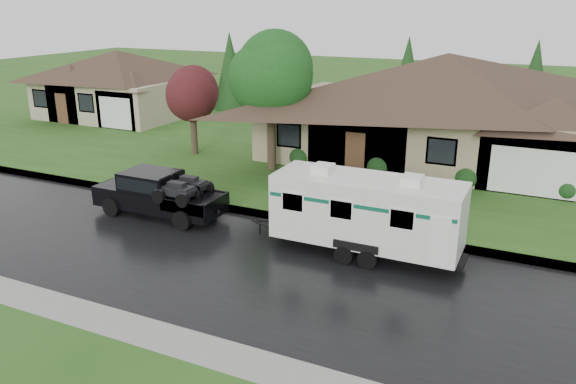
# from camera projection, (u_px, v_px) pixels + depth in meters

# --- Properties ---
(ground) EXTENTS (140.00, 140.00, 0.00)m
(ground) POSITION_uv_depth(u_px,v_px,m) (305.00, 249.00, 19.75)
(ground) COLOR #28541A
(ground) RESTS_ON ground
(road) EXTENTS (140.00, 8.00, 0.01)m
(road) POSITION_uv_depth(u_px,v_px,m) (280.00, 272.00, 18.03)
(road) COLOR black
(road) RESTS_ON ground
(curb) EXTENTS (140.00, 0.50, 0.15)m
(curb) POSITION_uv_depth(u_px,v_px,m) (328.00, 225.00, 21.65)
(curb) COLOR gray
(curb) RESTS_ON ground
(lawn) EXTENTS (140.00, 26.00, 0.15)m
(lawn) POSITION_uv_depth(u_px,v_px,m) (408.00, 151.00, 32.58)
(lawn) COLOR #28541A
(lawn) RESTS_ON ground
(house_main) EXTENTS (19.44, 10.80, 6.90)m
(house_main) POSITION_uv_depth(u_px,v_px,m) (450.00, 95.00, 29.53)
(house_main) COLOR #9C876A
(house_main) RESTS_ON lawn
(house_far) EXTENTS (10.80, 8.64, 5.80)m
(house_far) POSITION_uv_depth(u_px,v_px,m) (120.00, 78.00, 41.16)
(house_far) COLOR tan
(house_far) RESTS_ON lawn
(tree_left_green) EXTENTS (4.13, 4.13, 6.83)m
(tree_left_green) POSITION_uv_depth(u_px,v_px,m) (271.00, 75.00, 27.22)
(tree_left_green) COLOR #382B1E
(tree_left_green) RESTS_ON lawn
(tree_red) EXTENTS (2.99, 2.99, 4.95)m
(tree_red) POSITION_uv_depth(u_px,v_px,m) (192.00, 92.00, 30.61)
(tree_red) COLOR #382B1E
(tree_red) RESTS_ON lawn
(shrub_row) EXTENTS (13.60, 1.00, 1.00)m
(shrub_row) POSITION_uv_depth(u_px,v_px,m) (421.00, 170.00, 26.70)
(shrub_row) COLOR #143814
(shrub_row) RESTS_ON lawn
(pickup_truck) EXTENTS (5.43, 2.06, 1.81)m
(pickup_truck) POSITION_uv_depth(u_px,v_px,m) (157.00, 192.00, 22.64)
(pickup_truck) COLOR black
(pickup_truck) RESTS_ON ground
(travel_trailer) EXTENTS (6.69, 2.35, 3.00)m
(travel_trailer) POSITION_uv_depth(u_px,v_px,m) (367.00, 210.00, 18.89)
(travel_trailer) COLOR white
(travel_trailer) RESTS_ON ground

